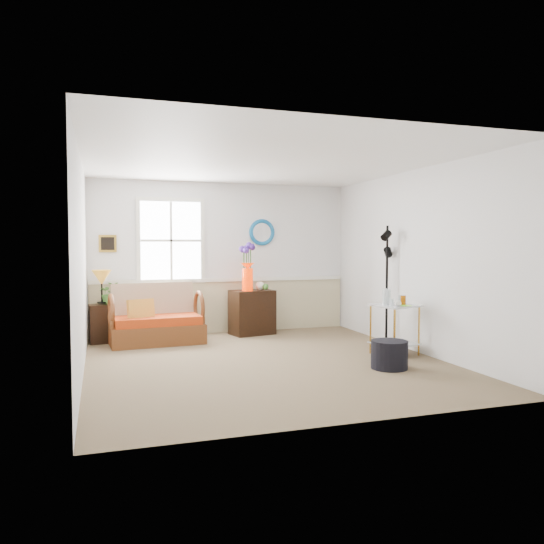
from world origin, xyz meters
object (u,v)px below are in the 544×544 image
object	(u,v)px
loveseat	(156,314)
lamp_stand	(101,324)
floor_lamp	(387,286)
cabinet	(252,312)
side_table	(394,330)
ottoman	(389,355)

from	to	relation	value
loveseat	lamp_stand	xyz separation A→B (m)	(-0.83, 0.31, -0.16)
lamp_stand	floor_lamp	bearing A→B (deg)	-20.50
lamp_stand	cabinet	world-z (taller)	cabinet
cabinet	loveseat	bearing A→B (deg)	179.74
cabinet	side_table	distance (m)	2.64
lamp_stand	side_table	world-z (taller)	side_table
side_table	floor_lamp	world-z (taller)	floor_lamp
side_table	floor_lamp	distance (m)	0.90
cabinet	ottoman	world-z (taller)	cabinet
floor_lamp	loveseat	bearing A→B (deg)	139.13
side_table	ottoman	xyz separation A→B (m)	(-0.50, -0.72, -0.18)
loveseat	cabinet	world-z (taller)	loveseat
floor_lamp	ottoman	bearing A→B (deg)	-139.24
side_table	cabinet	bearing A→B (deg)	122.86
loveseat	floor_lamp	world-z (taller)	floor_lamp
loveseat	side_table	xyz separation A→B (m)	(3.07, -1.89, -0.11)
cabinet	floor_lamp	xyz separation A→B (m)	(1.68, -1.57, 0.53)
lamp_stand	cabinet	bearing A→B (deg)	0.39
cabinet	side_table	world-z (taller)	cabinet
floor_lamp	side_table	bearing A→B (deg)	-131.50
side_table	ottoman	size ratio (longest dim) A/B	1.54
ottoman	floor_lamp	bearing A→B (deg)	61.19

